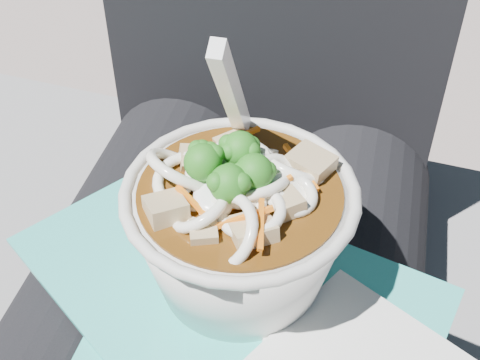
% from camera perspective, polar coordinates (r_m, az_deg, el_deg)
% --- Properties ---
extents(lap, '(0.36, 0.48, 0.16)m').
position_cam_1_polar(lap, '(0.61, -2.31, -13.24)').
color(lap, black).
rests_on(lap, stone_ledge).
extents(person_body, '(0.34, 0.94, 0.98)m').
position_cam_1_polar(person_body, '(0.64, -0.20, -4.95)').
color(person_body, black).
rests_on(person_body, ground).
extents(plastic_bag, '(0.37, 0.33, 0.01)m').
position_cam_1_polar(plastic_bag, '(0.51, -1.32, -11.09)').
color(plastic_bag, '#2BB3A9').
rests_on(plastic_bag, lap).
extents(udon_bowl, '(0.17, 0.17, 0.21)m').
position_cam_1_polar(udon_bowl, '(0.48, -0.06, -3.67)').
color(udon_bowl, silver).
rests_on(udon_bowl, plastic_bag).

